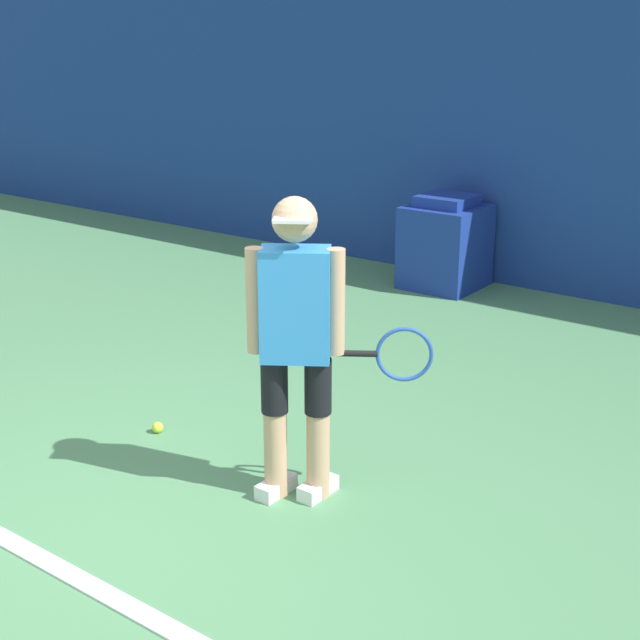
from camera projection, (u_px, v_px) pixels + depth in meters
ground_plane at (130, 537)px, 4.27m from camera, size 24.00×24.00×0.00m
back_wall at (571, 121)px, 7.70m from camera, size 24.00×0.10×3.10m
court_baseline at (66, 573)px, 3.99m from camera, size 21.60×0.10×0.01m
tennis_player at (298, 338)px, 4.39m from camera, size 0.78×0.57×1.57m
tennis_ball at (158, 427)px, 5.36m from camera, size 0.07×0.07×0.07m
covered_chair at (445, 244)px, 8.25m from camera, size 0.66×0.69×0.86m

